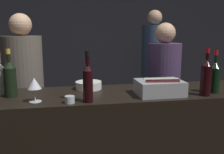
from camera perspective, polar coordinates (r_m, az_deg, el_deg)
name	(u,v)px	position (r m, az deg, el deg)	size (l,w,h in m)	color
wall_back_chalkboard	(87,41)	(4.11, -5.68, 8.08)	(6.40, 0.06, 2.80)	black
ice_bin_with_bottles	(160,86)	(1.92, 10.94, -2.13)	(0.34, 0.25, 0.12)	#9EA0A5
bowl_white	(89,85)	(2.08, -5.36, -1.82)	(0.21, 0.21, 0.06)	white
wine_glass	(34,84)	(1.76, -17.34, -1.56)	(0.09, 0.09, 0.17)	silver
candle_votive	(70,100)	(1.70, -9.64, -5.09)	(0.07, 0.07, 0.05)	silver
red_wine_bottle_tall	(206,76)	(1.97, 20.69, 0.13)	(0.08, 0.08, 0.35)	black
red_wine_bottle_black_foil	(88,81)	(1.68, -5.54, -0.97)	(0.07, 0.07, 0.35)	black
rose_wine_bottle	(0,77)	(2.06, -24.24, -0.09)	(0.08, 0.08, 0.33)	#9EA899
champagne_bottle	(10,78)	(1.96, -22.31, -0.12)	(0.09, 0.09, 0.35)	black
red_wine_bottle_burgundy	(215,76)	(2.09, 22.38, 0.16)	(0.08, 0.08, 0.33)	black
person_in_hoodie	(163,92)	(2.75, 11.61, -3.34)	(0.35, 0.35, 1.65)	black
person_blond_tee	(25,93)	(2.61, -19.29, -3.52)	(0.37, 0.37, 1.73)	black
person_grey_polo	(153,67)	(3.68, 9.38, 2.21)	(0.34, 0.34, 1.86)	black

